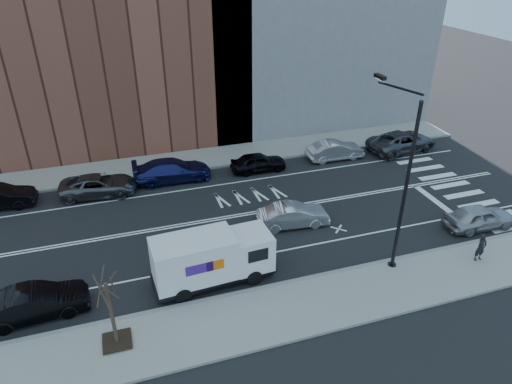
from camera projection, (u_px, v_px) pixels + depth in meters
ground at (227, 217)px, 28.26m from camera, size 120.00×120.00×0.00m
sidewalk_near at (276, 313)px, 20.90m from camera, size 44.00×3.60×0.15m
sidewalk_far at (198, 159)px, 35.54m from camera, size 44.00×3.60×0.15m
curb_near at (263, 288)px, 22.39m from camera, size 44.00×0.25×0.17m
curb_far at (203, 169)px, 34.04m from camera, size 44.00×0.25×0.17m
crosswalk at (444, 181)px, 32.55m from camera, size 3.00×14.00×0.01m
road_markings at (227, 217)px, 28.26m from camera, size 40.00×8.60×0.01m
bldg_brick at (65, 2)px, 33.75m from camera, size 26.00×10.00×22.00m
streetlight at (401, 177)px, 21.92m from camera, size 0.44×4.02×9.34m
street_tree at (113, 319)px, 18.69m from camera, size 1.20×1.20×3.75m
fedex_van at (212, 258)px, 22.31m from camera, size 6.09×2.41×2.73m
far_parked_c at (99, 185)px, 30.48m from camera, size 5.20×2.77×1.39m
far_parked_d at (172, 170)px, 32.25m from camera, size 5.50×2.36×1.58m
far_parked_e at (258, 162)px, 33.62m from camera, size 4.10×1.68×1.39m
far_parked_f at (335, 150)px, 35.43m from camera, size 4.48×1.61×1.47m
far_parked_g at (402, 141)px, 36.80m from camera, size 6.07×3.39×1.61m
driving_sedan at (293, 215)px, 27.16m from camera, size 4.35×1.88×1.39m
near_parked_rear_a at (36, 303)px, 20.54m from camera, size 4.64×1.91×1.49m
near_parked_front at (480, 217)px, 26.94m from camera, size 4.33×1.90×1.45m
pedestrian at (481, 247)px, 23.91m from camera, size 0.61×0.43×1.60m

